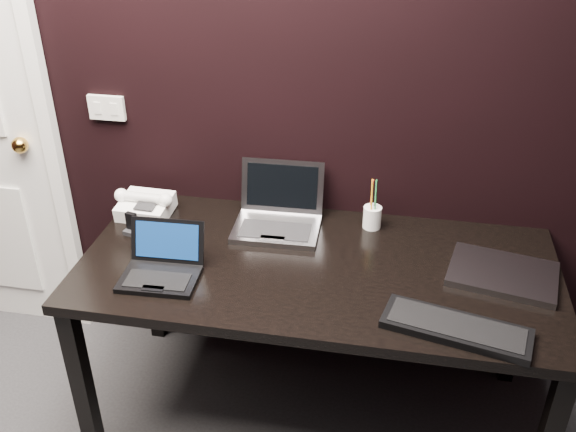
% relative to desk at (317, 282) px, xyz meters
% --- Properties ---
extents(wall_back, '(4.00, 0.00, 4.00)m').
position_rel_desk_xyz_m(wall_back, '(-0.30, 0.40, 0.64)').
color(wall_back, black).
rests_on(wall_back, ground).
extents(wall_switch, '(0.15, 0.02, 0.10)m').
position_rel_desk_xyz_m(wall_switch, '(-0.92, 0.39, 0.46)').
color(wall_switch, silver).
rests_on(wall_switch, wall_back).
extents(desk, '(1.70, 0.80, 0.74)m').
position_rel_desk_xyz_m(desk, '(0.00, 0.00, 0.00)').
color(desk, black).
rests_on(desk, ground).
extents(netbook, '(0.27, 0.24, 0.17)m').
position_rel_desk_xyz_m(netbook, '(-0.52, -0.17, 0.11)').
color(netbook, black).
rests_on(netbook, desk).
extents(silver_laptop, '(0.34, 0.30, 0.23)m').
position_rel_desk_xyz_m(silver_laptop, '(-0.19, 0.23, 0.12)').
color(silver_laptop, '#96969B').
rests_on(silver_laptop, desk).
extents(ext_keyboard, '(0.47, 0.25, 0.03)m').
position_rel_desk_xyz_m(ext_keyboard, '(0.47, -0.28, 0.09)').
color(ext_keyboard, black).
rests_on(ext_keyboard, desk).
extents(closed_laptop, '(0.40, 0.32, 0.02)m').
position_rel_desk_xyz_m(closed_laptop, '(0.64, 0.04, 0.09)').
color(closed_laptop, gray).
rests_on(closed_laptop, desk).
extents(desk_phone, '(0.25, 0.19, 0.12)m').
position_rel_desk_xyz_m(desk_phone, '(-0.73, 0.22, 0.12)').
color(desk_phone, white).
rests_on(desk_phone, desk).
extents(mobile_phone, '(0.06, 0.05, 0.09)m').
position_rel_desk_xyz_m(mobile_phone, '(-0.73, 0.08, 0.11)').
color(mobile_phone, black).
rests_on(mobile_phone, desk).
extents(pen_cup, '(0.09, 0.09, 0.21)m').
position_rel_desk_xyz_m(pen_cup, '(0.17, 0.29, 0.13)').
color(pen_cup, white).
rests_on(pen_cup, desk).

